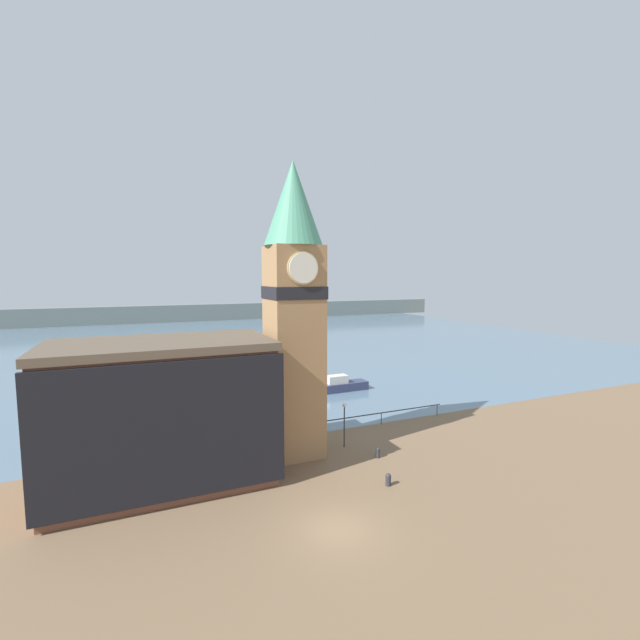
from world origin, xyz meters
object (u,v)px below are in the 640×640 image
clock_tower (294,302)px  lamp_post (344,416)px  boat_near (343,385)px  mooring_bollard_near (378,452)px  pier_building (163,412)px  mooring_bollard_far (388,479)px

clock_tower → lamp_post: clock_tower is taller
clock_tower → lamp_post: bearing=-5.8°
lamp_post → boat_near: bearing=64.0°
clock_tower → mooring_bollard_near: bearing=-30.9°
boat_near → mooring_bollard_near: size_ratio=7.08×
mooring_bollard_near → lamp_post: bearing=116.2°
pier_building → mooring_bollard_near: size_ratio=17.42×
pier_building → lamp_post: pier_building is taller
mooring_bollard_near → lamp_post: lamp_post is taller
pier_building → mooring_bollard_near: pier_building is taller
pier_building → lamp_post: bearing=2.2°
clock_tower → boat_near: bearing=52.3°
pier_building → boat_near: (20.63, 15.53, -3.97)m
boat_near → mooring_bollard_far: bearing=-110.4°
boat_near → mooring_bollard_near: bearing=-109.8°
boat_near → mooring_bollard_near: 18.80m
mooring_bollard_near → lamp_post: (-1.38, 2.81, 2.07)m
boat_near → mooring_bollard_near: boat_near is taller
pier_building → mooring_bollard_near: (14.69, -2.30, -4.24)m
pier_building → mooring_bollard_far: pier_building is taller
clock_tower → boat_near: 21.41m
mooring_bollard_near → boat_near: bearing=71.6°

